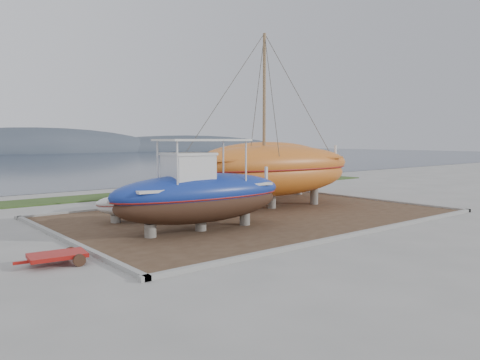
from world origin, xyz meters
TOP-DOWN VIEW (x-y plane):
  - ground at (0.00, 0.00)m, footprint 140.00×140.00m
  - dirt_patch at (0.00, 4.00)m, footprint 18.00×12.00m
  - curb_frame at (0.00, 4.00)m, footprint 18.60×12.60m
  - grass_strip at (0.00, 15.50)m, footprint 44.00×3.00m
  - blue_caique at (-4.32, 2.31)m, footprint 7.68×2.85m
  - white_dinghy at (-5.03, 5.88)m, footprint 4.27×2.46m
  - orange_sailboat at (2.07, 4.96)m, footprint 10.43×4.32m
  - orange_bare_hull at (4.64, 8.10)m, footprint 10.42×3.56m
  - red_trailer at (-10.36, 1.00)m, footprint 2.53×1.49m

SIDE VIEW (x-z plane):
  - ground at x=0.00m, z-range 0.00..0.00m
  - dirt_patch at x=0.00m, z-range 0.00..0.06m
  - grass_strip at x=0.00m, z-range 0.00..0.08m
  - curb_frame at x=0.00m, z-range 0.00..0.15m
  - red_trailer at x=-10.36m, z-range 0.00..0.34m
  - white_dinghy at x=-5.03m, z-range 0.06..1.27m
  - orange_bare_hull at x=4.64m, z-range 0.06..3.43m
  - blue_caique at x=-4.32m, z-range 0.06..3.69m
  - orange_sailboat at x=2.07m, z-range 0.06..9.05m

